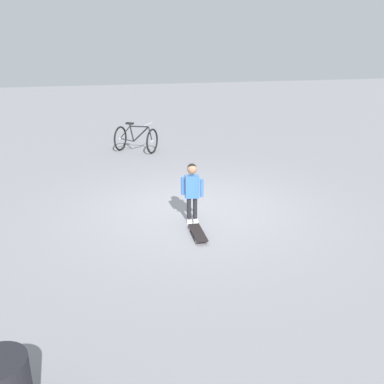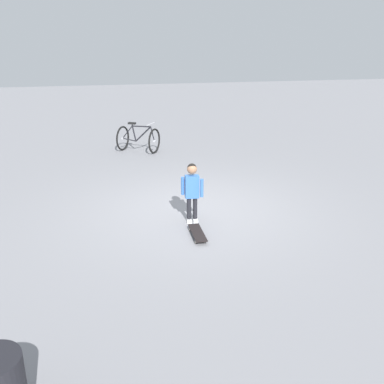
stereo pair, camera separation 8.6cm
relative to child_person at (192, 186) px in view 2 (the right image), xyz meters
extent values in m
plane|color=gray|center=(-0.55, 0.18, -0.66)|extent=(50.00, 50.00, 0.00)
cylinder|color=black|center=(0.00, 0.05, -0.42)|extent=(0.08, 0.08, 0.42)
cube|color=white|center=(0.03, 0.05, -0.63)|extent=(0.16, 0.09, 0.05)
cylinder|color=black|center=(-0.01, -0.05, -0.42)|extent=(0.08, 0.08, 0.42)
cube|color=white|center=(0.02, -0.06, -0.63)|extent=(0.16, 0.09, 0.05)
cube|color=#386BB7|center=(0.00, 0.00, -0.01)|extent=(0.16, 0.25, 0.40)
cylinder|color=#386BB7|center=(0.11, 0.14, -0.01)|extent=(0.06, 0.06, 0.32)
cylinder|color=#386BB7|center=(-0.08, -0.15, -0.01)|extent=(0.06, 0.06, 0.32)
sphere|color=#9E7051|center=(0.00, 0.00, 0.31)|extent=(0.17, 0.17, 0.17)
sphere|color=black|center=(-0.01, 0.00, 0.32)|extent=(0.16, 0.16, 0.16)
cube|color=black|center=(0.63, -0.06, -0.59)|extent=(0.71, 0.22, 0.02)
cube|color=#B7B7BC|center=(0.87, -0.07, -0.61)|extent=(0.03, 0.11, 0.02)
cube|color=#B7B7BC|center=(0.39, -0.05, -0.61)|extent=(0.03, 0.11, 0.02)
cylinder|color=beige|center=(0.88, 0.00, -0.63)|extent=(0.06, 0.03, 0.06)
cylinder|color=beige|center=(0.87, -0.15, -0.63)|extent=(0.06, 0.03, 0.06)
cylinder|color=beige|center=(0.39, 0.02, -0.63)|extent=(0.06, 0.03, 0.06)
cylinder|color=beige|center=(0.38, -0.13, -0.63)|extent=(0.06, 0.03, 0.06)
torus|color=black|center=(-4.99, 0.11, -0.30)|extent=(0.61, 0.44, 0.71)
torus|color=black|center=(-5.57, -0.73, -0.30)|extent=(0.61, 0.44, 0.71)
cylinder|color=#B7B7BC|center=(-4.99, 0.11, -0.30)|extent=(0.08, 0.08, 0.06)
cylinder|color=#B7B7BC|center=(-5.57, -0.73, -0.30)|extent=(0.08, 0.08, 0.06)
cylinder|color=black|center=(-5.18, -0.17, -0.13)|extent=(0.33, 0.45, 0.48)
cylinder|color=black|center=(-5.21, -0.22, 0.09)|extent=(0.37, 0.51, 0.06)
cylinder|color=black|center=(-5.35, -0.42, -0.12)|extent=(0.11, 0.14, 0.48)
cylinder|color=black|center=(-5.44, -0.55, -0.33)|extent=(0.27, 0.37, 0.08)
cylinder|color=black|center=(-5.47, -0.59, -0.11)|extent=(0.22, 0.30, 0.40)
cylinder|color=black|center=(-5.01, 0.07, -0.10)|extent=(0.10, 0.13, 0.41)
cube|color=black|center=(-5.38, -0.46, 0.16)|extent=(0.21, 0.24, 0.05)
cylinder|color=#B7B7BC|center=(-5.04, 0.03, 0.18)|extent=(0.39, 0.28, 0.02)
camera|label=1|loc=(6.77, -1.73, 2.38)|focal=39.90mm
camera|label=2|loc=(6.79, -1.65, 2.38)|focal=39.90mm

